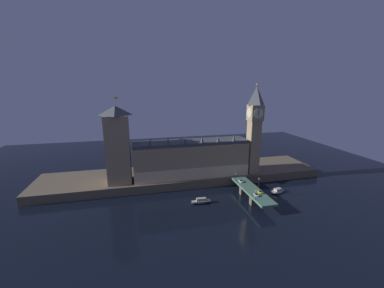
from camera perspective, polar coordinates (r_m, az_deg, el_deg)
ground_plane at (r=159.51m, az=0.65°, el=-13.70°), size 400.00×400.00×0.00m
embankment at (r=192.87m, az=-2.15°, el=-7.61°), size 220.00×42.00×6.40m
parliament_hall at (r=179.82m, az=-0.18°, el=-3.51°), size 85.97×19.33×32.98m
clock_tower at (r=187.44m, az=14.88°, el=3.96°), size 10.35×10.46×69.13m
victoria_tower at (r=171.99m, az=-17.53°, el=-0.23°), size 16.29×16.29×60.63m
bridge at (r=165.41m, az=14.20°, el=-11.07°), size 10.54×46.00×7.15m
car_northbound_lead at (r=173.23m, az=11.74°, el=-8.82°), size 2.01×4.27×1.50m
car_northbound_trail at (r=154.98m, az=15.28°, el=-11.85°), size 1.88×3.95×1.53m
car_southbound_lead at (r=159.76m, az=16.19°, el=-11.12°), size 2.06×4.03×1.45m
pedestrian_near_rail at (r=154.37m, az=14.40°, el=-11.85°), size 0.38×0.38×1.61m
street_lamp_near at (r=149.12m, az=15.19°, el=-11.59°), size 1.34×0.60×6.12m
street_lamp_mid at (r=165.16m, az=15.91°, el=-8.82°), size 1.34×0.60×7.16m
street_lamp_far at (r=173.30m, az=10.59°, el=-7.68°), size 1.34×0.60×5.92m
boat_upstream at (r=156.24m, az=2.25°, el=-13.76°), size 14.07×4.23×3.82m
boat_downstream at (r=180.99m, az=20.04°, el=-10.68°), size 11.79×7.44×3.25m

